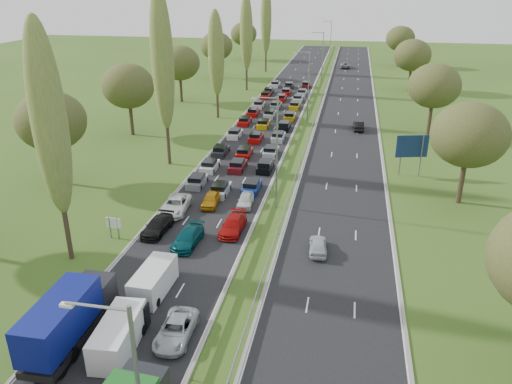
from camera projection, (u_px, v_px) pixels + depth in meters
The scene contains 24 objects.
ground at pixel (308, 120), 87.16m from camera, with size 260.00×260.00×0.00m, color #36541A.
near_carriageway at pixel (272, 115), 90.59m from camera, with size 10.50×215.00×0.04m, color black.
far_carriageway at pixel (347, 119), 88.25m from camera, with size 10.50×215.00×0.04m, color black.
central_reservation at pixel (309, 114), 89.21m from camera, with size 2.36×215.00×0.32m.
lamp_columns at pixel (308, 88), 83.01m from camera, with size 0.18×140.18×12.00m.
poplar_row at pixel (197, 54), 74.41m from camera, with size 2.80×127.80×22.44m.
woodland_left at pixel (118, 90), 73.04m from camera, with size 8.00×166.00×11.10m.
woodland_right at pixel (443, 97), 68.73m from camera, with size 8.00×153.00×11.10m.
traffic_queue_fill at pixel (267, 120), 85.78m from camera, with size 9.12×68.15×0.80m.
near_car_2 at pixel (176, 205), 52.28m from camera, with size 2.50×5.42×1.51m, color silver.
near_car_3 at pixel (157, 226), 47.98m from camera, with size 1.93×4.75×1.38m, color black.
near_car_7 at pixel (188, 238), 45.76m from camera, with size 1.99×4.89×1.42m, color #044147.
near_car_8 at pixel (211, 199), 53.86m from camera, with size 1.63×4.04×1.38m, color #B3750B.
near_car_10 at pixel (176, 330), 33.72m from camera, with size 2.20×4.77×1.32m, color #A3A8AD.
near_car_11 at pixel (233, 225), 48.14m from camera, with size 1.99×4.89×1.42m, color #9D0B09.
near_car_12 at pixel (246, 200), 53.75m from camera, with size 1.56×3.88×1.32m, color silver.
far_car_0 at pixel (318, 245), 44.54m from camera, with size 1.57×3.91×1.33m, color #AEB3B8.
far_car_1 at pixel (358, 125), 81.28m from camera, with size 1.59×4.55×1.50m, color black.
far_car_2 at pixel (345, 65), 139.73m from camera, with size 2.63×5.71×1.59m, color slate.
blue_lorry at pixel (69, 317), 32.94m from camera, with size 2.50×8.99×3.80m.
white_van_front at pixel (120, 333), 32.71m from camera, with size 2.16×5.50×2.21m.
white_van_rear at pixel (155, 279), 38.72m from camera, with size 2.08×5.30×2.13m.
info_sign at pixel (114, 225), 46.70m from camera, with size 1.50×0.18×2.10m.
direction_sign at pixel (412, 148), 61.12m from camera, with size 3.90×1.10×5.20m.
Camera 1 is at (11.58, -5.35, 22.41)m, focal length 35.00 mm.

